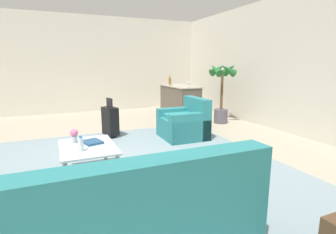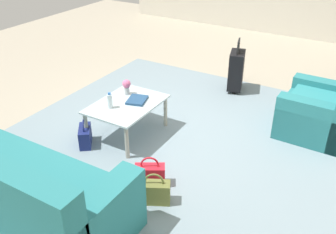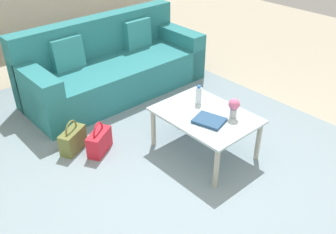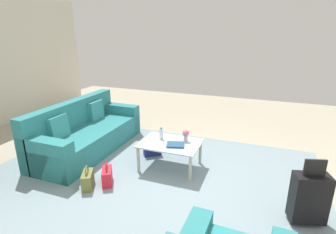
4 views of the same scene
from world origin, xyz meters
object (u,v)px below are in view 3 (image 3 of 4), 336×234
Objects in this scene: water_bottle at (199,95)px; flower_vase at (234,107)px; coffee_table at (205,119)px; handbag_olive at (73,140)px; couch at (111,68)px; handbag_red at (99,141)px; handbag_navy at (193,113)px; coffee_table_book at (209,121)px.

flower_vase is at bearing -173.21° from water_bottle.
coffee_table is 1.39m from handbag_olive.
couch reaches higher than coffee_table.
handbag_red is at bearing -138.33° from handbag_olive.
handbag_navy is (0.47, -0.32, -0.27)m from coffee_table.
handbag_olive is at bearing 56.36° from water_bottle.
water_bottle reaches higher than handbag_red.
handbag_navy is 1.39m from handbag_olive.
flower_vase is (-2.02, -0.05, 0.27)m from couch.
flower_vase is (-0.22, -0.15, 0.18)m from coffee_table.
coffee_table reaches higher than handbag_navy.
flower_vase reaches higher than water_bottle.
flower_vase is (-0.42, -0.05, 0.03)m from water_bottle.
water_bottle is 1.13m from handbag_red.
handbag_navy is (-0.25, -1.13, 0.00)m from handbag_red.
handbag_navy is at bearing -170.79° from couch.
flower_vase is at bearing -134.38° from handbag_red.
handbag_navy is at bearing -50.00° from coffee_table_book.
handbag_red is (0.72, 0.81, -0.27)m from coffee_table.
flower_vase is at bearing -129.77° from coffee_table_book.
handbag_red is (0.52, 0.91, -0.42)m from water_bottle.
water_bottle reaches higher than coffee_table.
flower_vase reaches higher than coffee_table_book.
flower_vase reaches higher than coffee_table.
handbag_olive is (0.21, 0.19, 0.00)m from handbag_red.
handbag_red is (-1.08, 0.91, -0.19)m from couch.
coffee_table_book is at bearing 66.50° from flower_vase.
coffee_table_book is 0.79m from handbag_navy.
coffee_table is at bearing 34.29° from flower_vase.
coffee_table is 0.32m from flower_vase.
water_bottle is 0.57× the size of handbag_olive.
handbag_olive is (1.15, 1.15, -0.45)m from flower_vase.
coffee_table_book reaches higher than handbag_red.
water_bottle is 0.57× the size of handbag_navy.
handbag_navy is 1.00× the size of handbag_olive.
water_bottle is at bearing -123.64° from handbag_olive.
coffee_table_book is at bearing -138.86° from handbag_olive.
handbag_red is 0.28m from handbag_olive.
couch is 1.81m from coffee_table.
handbag_red is at bearing 24.73° from coffee_table_book.
couch is at bearing -21.62° from coffee_table_book.
water_bottle is at bearing 141.67° from handbag_navy.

